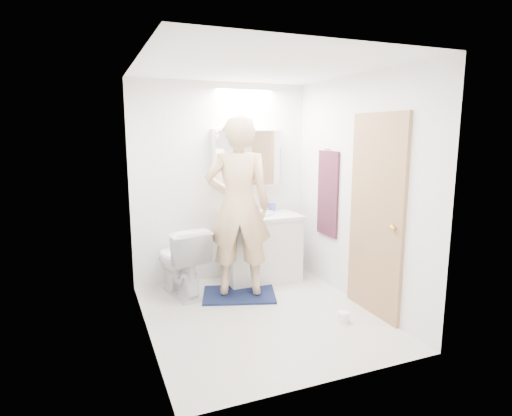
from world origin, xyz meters
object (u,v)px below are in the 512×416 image
soap_bottle_a (237,204)px  soap_bottle_b (243,206)px  vanity_cabinet (261,249)px  toothbrush_cup (272,208)px  toilet (180,260)px  medicine_cabinet (247,158)px  person (238,207)px  toilet_paper_roll (343,317)px

soap_bottle_a → soap_bottle_b: 0.10m
vanity_cabinet → toothbrush_cup: size_ratio=8.48×
toilet → toothbrush_cup: 1.36m
medicine_cabinet → soap_bottle_a: size_ratio=3.52×
person → toilet_paper_roll: bearing=143.6°
vanity_cabinet → person: (-0.43, -0.40, 0.63)m
medicine_cabinet → toothbrush_cup: bearing=-8.8°
vanity_cabinet → medicine_cabinet: medicine_cabinet is taller
vanity_cabinet → person: person is taller
vanity_cabinet → toilet: toilet is taller
medicine_cabinet → soap_bottle_a: bearing=-158.6°
medicine_cabinet → person: person is taller
soap_bottle_b → toilet_paper_roll: soap_bottle_b is taller
toilet_paper_roll → soap_bottle_a: bearing=109.0°
toothbrush_cup → medicine_cabinet: bearing=171.2°
soap_bottle_a → toothbrush_cup: 0.48m
medicine_cabinet → toilet: medicine_cabinet is taller
medicine_cabinet → soap_bottle_b: medicine_cabinet is taller
person → toilet_paper_roll: (0.71, -1.01, -0.97)m
medicine_cabinet → soap_bottle_a: (-0.15, -0.06, -0.55)m
person → vanity_cabinet: bearing=-118.4°
toilet → person: bearing=142.4°
soap_bottle_a → toothbrush_cup: size_ratio=2.36×
toilet → soap_bottle_b: soap_bottle_b is taller
toilet → toilet_paper_roll: bearing=123.6°
medicine_cabinet → toilet_paper_roll: 2.21m
vanity_cabinet → medicine_cabinet: 1.13m
vanity_cabinet → toothbrush_cup: 0.55m
vanity_cabinet → soap_bottle_a: 0.63m
vanity_cabinet → medicine_cabinet: size_ratio=1.02×
medicine_cabinet → toothbrush_cup: 0.71m
vanity_cabinet → toothbrush_cup: toothbrush_cup is taller
toilet → person: 0.91m
toilet → toothbrush_cup: (1.24, 0.28, 0.47)m
toilet → toilet_paper_roll: (1.30, -1.29, -0.35)m
toilet → toothbrush_cup: toothbrush_cup is taller
vanity_cabinet → medicine_cabinet: (-0.10, 0.21, 1.11)m
soap_bottle_a → toilet_paper_roll: size_ratio=2.27×
person → soap_bottle_b: (0.27, 0.58, -0.11)m
vanity_cabinet → medicine_cabinet: bearing=115.2°
medicine_cabinet → toilet_paper_roll: (0.38, -1.62, -1.45)m
person → toothbrush_cup: (0.65, 0.56, -0.15)m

